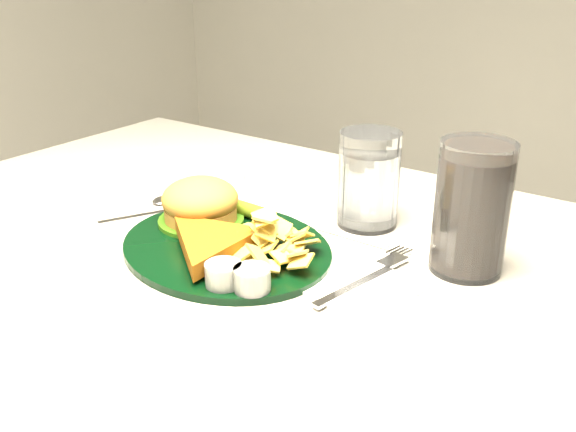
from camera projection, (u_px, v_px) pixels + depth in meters
name	position (u px, v px, depth m)	size (l,w,h in m)	color
dinner_plate	(225.00, 227.00, 0.80)	(0.29, 0.24, 0.07)	black
water_glass	(369.00, 179.00, 0.87)	(0.08, 0.08, 0.13)	silver
cola_glass	(472.00, 208.00, 0.74)	(0.09, 0.09, 0.16)	black
fork_napkin	(358.00, 283.00, 0.72)	(0.13, 0.16, 0.01)	white
spoon	(134.00, 215.00, 0.91)	(0.04, 0.14, 0.01)	silver
ramekin	(230.00, 173.00, 1.04)	(0.05, 0.05, 0.03)	white
wrapped_straw	(323.00, 229.00, 0.87)	(0.20, 0.07, 0.01)	white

